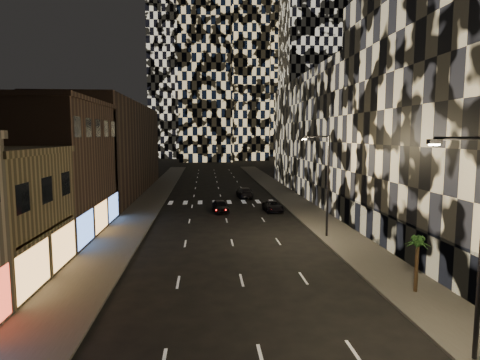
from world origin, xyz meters
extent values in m
cube|color=#47443F|center=(-10.00, 50.00, 0.07)|extent=(4.00, 120.00, 0.15)
cube|color=#47443F|center=(10.00, 50.00, 0.07)|extent=(4.00, 120.00, 0.15)
cube|color=#4C4C47|center=(-7.90, 50.00, 0.07)|extent=(0.20, 120.00, 0.15)
cube|color=#4C4C47|center=(7.90, 50.00, 0.07)|extent=(0.20, 120.00, 0.15)
cube|color=#483328|center=(-17.00, 33.50, 6.00)|extent=(10.00, 15.00, 12.00)
cube|color=#483328|center=(-17.00, 60.00, 7.00)|extent=(10.00, 40.00, 14.00)
cube|color=#383838|center=(12.30, 24.50, 1.50)|extent=(0.60, 25.00, 3.00)
cube|color=#232326|center=(20.00, 57.00, 9.00)|extent=(16.00, 40.00, 18.00)
cube|color=black|center=(35.00, 135.00, 50.00)|extent=(20.00, 20.00, 100.00)
cube|color=black|center=(-12.00, 165.00, 60.00)|extent=(24.00, 24.00, 120.00)
cube|color=black|center=(-2.00, 140.00, 47.50)|extent=(18.00, 18.00, 95.00)
cylinder|color=black|center=(7.50, 10.00, 9.05)|extent=(2.20, 0.14, 0.14)
cube|color=black|center=(6.40, 10.00, 8.93)|extent=(0.50, 0.25, 0.18)
cube|color=#FFEAB2|center=(6.40, 10.00, 8.81)|extent=(0.35, 0.18, 0.06)
cylinder|color=black|center=(8.60, 30.00, 4.65)|extent=(0.20, 0.20, 9.00)
cylinder|color=black|center=(7.50, 30.00, 9.05)|extent=(2.20, 0.14, 0.14)
cube|color=black|center=(6.40, 30.00, 8.93)|extent=(0.50, 0.25, 0.18)
cube|color=#FFEAB2|center=(6.40, 30.00, 8.81)|extent=(0.35, 0.18, 0.06)
imported|color=black|center=(-0.50, 42.81, 0.72)|extent=(2.22, 4.42, 1.44)
imported|color=black|center=(3.50, 53.80, 0.75)|extent=(2.26, 5.25, 1.50)
imported|color=black|center=(5.88, 42.78, 0.61)|extent=(2.21, 4.48, 1.22)
cylinder|color=#47331E|center=(9.86, 16.94, 1.57)|extent=(0.21, 0.21, 2.84)
sphere|color=#1C4217|center=(9.86, 16.94, 3.12)|extent=(0.62, 0.62, 0.62)
cone|color=#1C4217|center=(10.07, 16.86, 3.08)|extent=(1.24, 0.66, 0.75)
cone|color=#1C4217|center=(10.05, 17.05, 3.08)|extent=(1.18, 0.85, 0.75)
cone|color=#1C4217|center=(9.89, 17.16, 3.08)|extent=(0.41, 1.25, 0.75)
cone|color=#1C4217|center=(9.70, 17.10, 3.08)|extent=(1.03, 1.06, 0.75)
cone|color=#1C4217|center=(9.64, 16.92, 3.08)|extent=(1.25, 0.36, 0.75)
cone|color=#1C4217|center=(9.74, 16.75, 3.08)|extent=(0.88, 1.17, 0.75)
cone|color=#1C4217|center=(9.93, 16.73, 3.08)|extent=(0.62, 1.25, 0.75)
camera|label=1|loc=(-2.22, -4.49, 9.17)|focal=30.00mm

